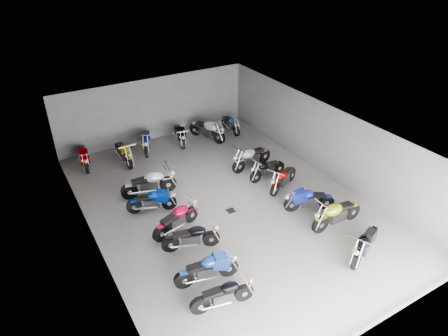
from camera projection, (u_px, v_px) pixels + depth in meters
The scene contains 24 objects.
ground at pixel (224, 204), 15.86m from camera, with size 14.00×14.00×0.00m, color #9E9B96.
wall_back at pixel (155, 109), 20.24m from camera, with size 10.00×0.10×3.20m, color gray.
wall_left at pixel (91, 210), 12.86m from camera, with size 0.10×14.00×3.20m, color gray.
wall_right at pixel (324, 140), 17.22m from camera, with size 0.10×14.00×3.20m, color gray.
ceiling at pixel (224, 131), 14.22m from camera, with size 10.00×14.00×0.04m, color black.
drain_grate at pixel (231, 211), 15.48m from camera, with size 0.32×0.32×0.01m, color black.
motorcycle_left_a at pixel (223, 294), 11.31m from camera, with size 1.92×0.51×0.85m.
motorcycle_left_b at pixel (207, 269), 12.13m from camera, with size 2.05×0.56×0.91m.
motorcycle_left_c at pixel (191, 237), 13.42m from camera, with size 1.94×0.76×0.88m.
motorcycle_left_d at pixel (177, 219), 14.23m from camera, with size 2.03×0.75×0.92m.
motorcycle_left_e at pixel (152, 201), 15.26m from camera, with size 1.85×0.79×0.85m.
motorcycle_left_f at pixel (149, 183), 16.16m from camera, with size 2.27×0.60×1.00m.
motorcycle_right_a at pixel (365, 244), 13.08m from camera, with size 2.03×0.96×0.94m.
motorcycle_right_b at pixel (337, 214), 14.44m from camera, with size 2.25×0.43×0.99m.
motorcycle_right_c at pixel (309, 200), 15.30m from camera, with size 1.89×0.91×0.88m.
motorcycle_right_d at pixel (283, 178), 16.62m from camera, with size 1.91×0.95×0.89m.
motorcycle_right_e at pixel (267, 169), 17.33m from camera, with size 1.91×0.42×0.84m.
motorcycle_right_f at pixel (251, 157), 18.07m from camera, with size 2.22×0.55×0.98m.
motorcycle_back_a at pixel (84, 156), 18.21m from camera, with size 0.48×2.11×0.93m.
motorcycle_back_b at pixel (124, 152), 18.52m from camera, with size 0.42×2.13×0.94m.
motorcycle_back_c at pixel (147, 141), 19.52m from camera, with size 0.97×2.06×0.96m.
motorcycle_back_d at pixel (180, 134), 20.25m from camera, with size 0.62×2.07×0.92m.
motorcycle_back_e at pixel (207, 130), 20.57m from camera, with size 0.99×2.21×1.02m.
motorcycle_back_f at pixel (231, 124), 21.44m from camera, with size 0.41×1.91×0.84m.
Camera 1 is at (-6.56, -11.13, 9.31)m, focal length 32.00 mm.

